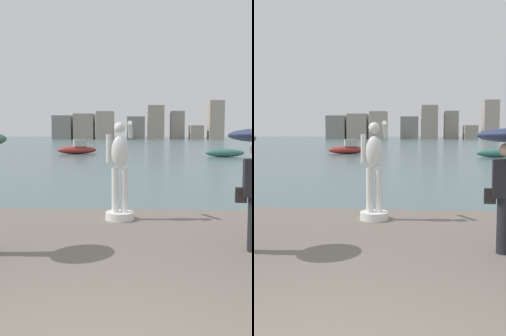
# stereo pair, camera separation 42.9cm
# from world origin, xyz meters

# --- Properties ---
(ground_plane) EXTENTS (400.00, 400.00, 0.00)m
(ground_plane) POSITION_xyz_m (0.00, 40.00, 0.00)
(ground_plane) COLOR #4C666B
(pier) EXTENTS (7.44, 9.82, 0.40)m
(pier) POSITION_xyz_m (0.00, 1.91, 0.20)
(pier) COLOR #70665B
(pier) RESTS_ON ground
(statue_white_figure) EXTENTS (0.62, 0.87, 2.15)m
(statue_white_figure) POSITION_xyz_m (-0.15, 5.69, 1.30)
(statue_white_figure) COLOR white
(statue_white_figure) RESTS_ON pier
(boat_near) EXTENTS (3.81, 1.25, 0.77)m
(boat_near) POSITION_xyz_m (8.37, 34.38, 0.38)
(boat_near) COLOR #336B5B
(boat_near) RESTS_ON ground
(boat_rightward) EXTENTS (4.53, 2.67, 1.59)m
(boat_rightward) POSITION_xyz_m (-6.55, 39.08, 0.56)
(boat_rightward) COLOR #9E2D28
(boat_rightward) RESTS_ON ground
(distant_skyline) EXTENTS (61.91, 10.36, 13.89)m
(distant_skyline) POSITION_xyz_m (-2.29, 139.64, 5.08)
(distant_skyline) COLOR gray
(distant_skyline) RESTS_ON ground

